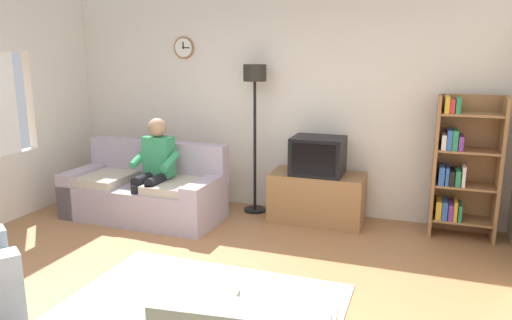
{
  "coord_description": "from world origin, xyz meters",
  "views": [
    {
      "loc": [
        1.84,
        -3.16,
        1.99
      ],
      "look_at": [
        0.31,
        1.12,
        0.96
      ],
      "focal_mm": 33.58,
      "sensor_mm": 36.0,
      "label": 1
    }
  ],
  "objects": [
    {
      "name": "couch",
      "position": [
        -1.33,
        1.7,
        0.31
      ],
      "size": [
        1.91,
        0.91,
        0.9
      ],
      "color": "#A899A8",
      "rests_on": "ground_plane"
    },
    {
      "name": "back_wall_assembly",
      "position": [
        -0.0,
        2.66,
        1.35
      ],
      "size": [
        6.2,
        0.17,
        2.7
      ],
      "color": "silver",
      "rests_on": "ground_plane"
    },
    {
      "name": "person_on_couch",
      "position": [
        -1.12,
        1.59,
        0.7
      ],
      "size": [
        0.51,
        0.54,
        1.24
      ],
      "color": "#338C59",
      "rests_on": "ground_plane"
    },
    {
      "name": "bookshelf",
      "position": [
        2.24,
        2.32,
        0.78
      ],
      "size": [
        0.68,
        0.36,
        1.55
      ],
      "color": "olive",
      "rests_on": "ground_plane"
    },
    {
      "name": "tv",
      "position": [
        0.69,
        2.23,
        0.81
      ],
      "size": [
        0.6,
        0.49,
        0.44
      ],
      "color": "black",
      "rests_on": "tv_stand"
    },
    {
      "name": "tv_stand",
      "position": [
        0.69,
        2.25,
        0.3
      ],
      "size": [
        1.1,
        0.56,
        0.59
      ],
      "color": "olive",
      "rests_on": "ground_plane"
    },
    {
      "name": "ground_plane",
      "position": [
        0.0,
        0.0,
        0.0
      ],
      "size": [
        12.0,
        12.0,
        0.0
      ],
      "primitive_type": "plane",
      "color": "#9E6B42"
    },
    {
      "name": "floor_lamp",
      "position": [
        -0.14,
        2.35,
        1.45
      ],
      "size": [
        0.28,
        0.28,
        1.85
      ],
      "color": "black",
      "rests_on": "ground_plane"
    },
    {
      "name": "area_rug",
      "position": [
        0.27,
        -0.13,
        0.01
      ],
      "size": [
        2.2,
        1.7,
        0.01
      ],
      "primitive_type": "cube",
      "color": "#AD9E8E",
      "rests_on": "ground_plane"
    }
  ]
}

